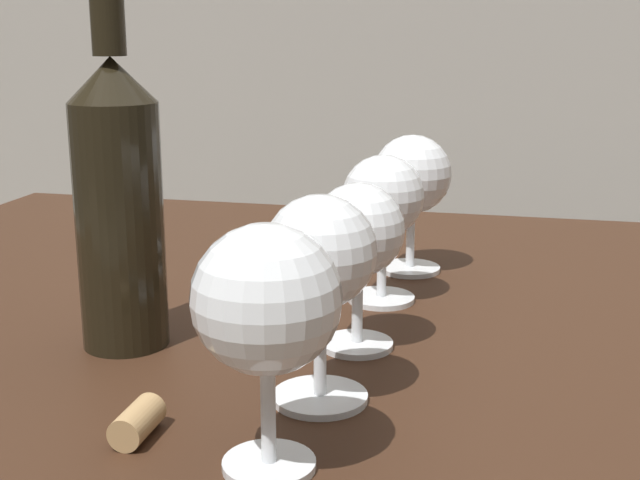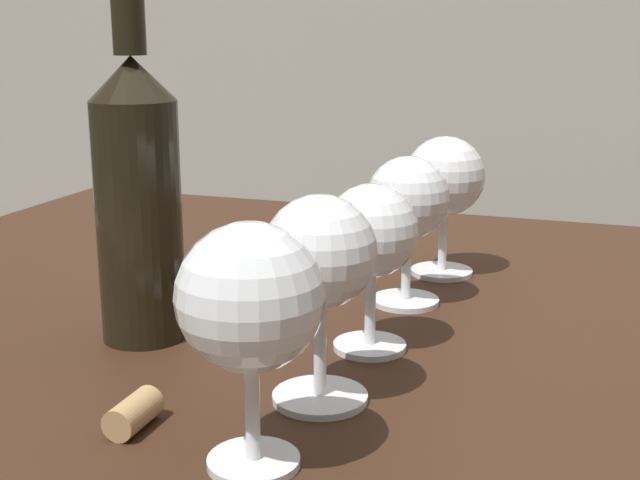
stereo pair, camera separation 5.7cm
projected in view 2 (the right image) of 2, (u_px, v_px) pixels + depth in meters
name	position (u px, v px, depth m)	size (l,w,h in m)	color
dining_table	(420.00, 415.00, 0.80)	(1.27, 0.86, 0.77)	#382114
wine_glass_cabernet	(250.00, 302.00, 0.48)	(0.09, 0.09, 0.15)	white
wine_glass_merlot	(320.00, 257.00, 0.57)	(0.08, 0.08, 0.15)	white
wine_glass_amber	(371.00, 234.00, 0.67)	(0.07, 0.07, 0.14)	white
wine_glass_pinot	(408.00, 201.00, 0.78)	(0.08, 0.08, 0.14)	white
wine_glass_white	(445.00, 180.00, 0.87)	(0.08, 0.08, 0.15)	white
wine_bottle	(138.00, 193.00, 0.69)	(0.07, 0.07, 0.31)	black
cork	(134.00, 413.00, 0.55)	(0.02, 0.02, 0.04)	tan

